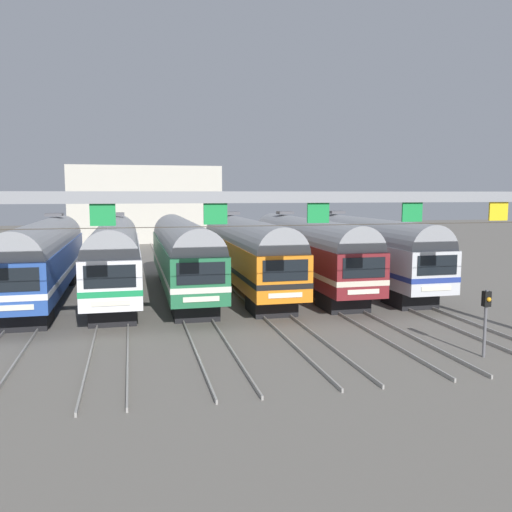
{
  "coord_description": "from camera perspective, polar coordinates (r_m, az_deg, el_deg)",
  "views": [
    {
      "loc": [
        -5.17,
        -33.38,
        6.41
      ],
      "look_at": [
        1.95,
        -3.22,
        2.73
      ],
      "focal_mm": 37.28,
      "sensor_mm": 36.0,
      "label": 1
    }
  ],
  "objects": [
    {
      "name": "commuter_train_blue",
      "position": [
        33.97,
        -21.78,
        -0.01
      ],
      "size": [
        2.88,
        18.06,
        5.05
      ],
      "color": "#284C9E",
      "rests_on": "ground"
    },
    {
      "name": "commuter_train_green",
      "position": [
        33.73,
        -7.89,
        0.37
      ],
      "size": [
        2.88,
        18.06,
        4.77
      ],
      "color": "#236B42",
      "rests_on": "ground"
    },
    {
      "name": "yard_signal_mast",
      "position": [
        22.59,
        23.45,
        -5.36
      ],
      "size": [
        0.28,
        0.35,
        2.68
      ],
      "color": "#59595E",
      "rests_on": "ground"
    },
    {
      "name": "commuter_train_orange",
      "position": [
        34.35,
        -1.08,
        0.55
      ],
      "size": [
        2.88,
        18.06,
        5.05
      ],
      "color": "orange",
      "rests_on": "ground"
    },
    {
      "name": "track_bed",
      "position": [
        51.04,
        -7.37,
        -0.42
      ],
      "size": [
        21.98,
        70.0,
        0.15
      ],
      "color": "gray",
      "rests_on": "ground"
    },
    {
      "name": "commuter_train_white",
      "position": [
        33.6,
        -14.86,
        0.18
      ],
      "size": [
        2.88,
        18.06,
        5.05
      ],
      "color": "white",
      "rests_on": "ground"
    },
    {
      "name": "maintenance_building",
      "position": [
        73.41,
        -11.77,
        5.48
      ],
      "size": [
        19.25,
        10.0,
        9.87
      ],
      "primitive_type": "cube",
      "color": "beige",
      "rests_on": "ground"
    },
    {
      "name": "commuter_train_silver",
      "position": [
        36.95,
        11.44,
        0.85
      ],
      "size": [
        2.88,
        18.06,
        5.05
      ],
      "color": "silver",
      "rests_on": "ground"
    },
    {
      "name": "ground_plane",
      "position": [
        34.38,
        -4.41,
        -3.99
      ],
      "size": [
        160.0,
        160.0,
        0.0
      ],
      "primitive_type": "plane",
      "color": "slate"
    },
    {
      "name": "catenary_gantry",
      "position": [
        20.57,
        1.29,
        3.82
      ],
      "size": [
        25.72,
        0.44,
        6.97
      ],
      "color": "gray",
      "rests_on": "ground"
    },
    {
      "name": "commuter_train_maroon",
      "position": [
        35.44,
        5.41,
        0.71
      ],
      "size": [
        2.88,
        18.06,
        5.05
      ],
      "color": "maroon",
      "rests_on": "ground"
    }
  ]
}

